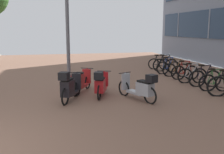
% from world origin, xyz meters
% --- Properties ---
extents(bicycle_rack_02, '(1.26, 0.50, 0.94)m').
position_xyz_m(bicycle_rack_02, '(8.12, 3.72, 0.33)').
color(bicycle_rack_02, black).
rests_on(bicycle_rack_02, ground).
extents(bicycle_rack_03, '(1.33, 0.47, 0.99)m').
position_xyz_m(bicycle_rack_03, '(8.16, 4.51, 0.35)').
color(bicycle_rack_03, black).
rests_on(bicycle_rack_03, ground).
extents(bicycle_rack_04, '(1.32, 0.48, 0.95)m').
position_xyz_m(bicycle_rack_04, '(8.05, 5.29, 0.33)').
color(bicycle_rack_04, black).
rests_on(bicycle_rack_04, ground).
extents(bicycle_rack_05, '(1.31, 0.48, 0.96)m').
position_xyz_m(bicycle_rack_05, '(8.12, 6.08, 0.34)').
color(bicycle_rack_05, black).
rests_on(bicycle_rack_05, ground).
extents(bicycle_rack_06, '(1.29, 0.56, 0.96)m').
position_xyz_m(bicycle_rack_06, '(8.08, 6.86, 0.34)').
color(bicycle_rack_06, black).
rests_on(bicycle_rack_06, ground).
extents(bicycle_rack_07, '(1.33, 0.48, 0.96)m').
position_xyz_m(bicycle_rack_07, '(8.05, 7.65, 0.34)').
color(bicycle_rack_07, black).
rests_on(bicycle_rack_07, ground).
extents(bicycle_rack_08, '(1.31, 0.60, 1.02)m').
position_xyz_m(bicycle_rack_08, '(8.22, 8.43, 0.36)').
color(bicycle_rack_08, black).
rests_on(bicycle_rack_08, ground).
extents(bicycle_rack_09, '(1.21, 0.59, 0.93)m').
position_xyz_m(bicycle_rack_09, '(8.19, 9.22, 0.33)').
color(bicycle_rack_09, black).
rests_on(bicycle_rack_09, ground).
extents(scooter_near, '(0.95, 1.71, 0.96)m').
position_xyz_m(scooter_near, '(4.94, 3.11, 0.44)').
color(scooter_near, black).
rests_on(scooter_near, ground).
extents(scooter_mid, '(0.90, 1.60, 1.06)m').
position_xyz_m(scooter_mid, '(2.69, 3.52, 0.48)').
color(scooter_mid, black).
rests_on(scooter_mid, ground).
extents(scooter_far, '(0.83, 1.65, 0.97)m').
position_xyz_m(scooter_far, '(3.78, 3.87, 0.44)').
color(scooter_far, black).
rests_on(scooter_far, ground).
extents(scooter_extra, '(0.95, 1.62, 0.85)m').
position_xyz_m(scooter_extra, '(3.14, 4.60, 0.42)').
color(scooter_extra, black).
rests_on(scooter_extra, ground).
extents(lamp_post, '(0.20, 0.52, 5.53)m').
position_xyz_m(lamp_post, '(2.82, 5.88, 3.08)').
color(lamp_post, slate).
rests_on(lamp_post, ground).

